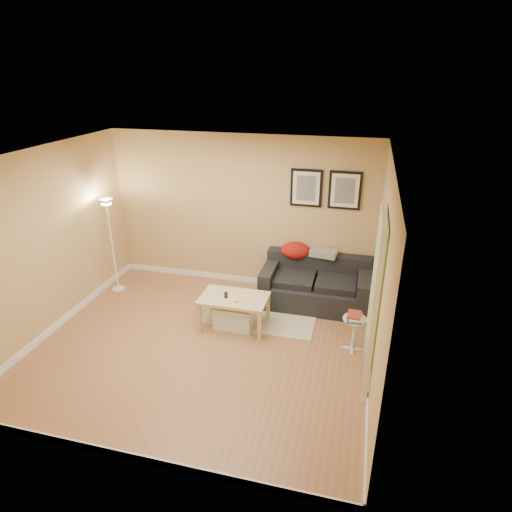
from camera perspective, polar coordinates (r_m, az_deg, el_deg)
name	(u,v)px	position (r m, az deg, el deg)	size (l,w,h in m)	color
floor	(203,345)	(6.21, -7.01, -11.49)	(4.50, 4.50, 0.00)	#A56647
ceiling	(192,157)	(5.18, -8.46, 12.73)	(4.50, 4.50, 0.00)	white
wall_back	(241,212)	(7.33, -1.95, 5.73)	(4.50, 4.50, 0.00)	tan
wall_front	(113,352)	(4.03, -18.28, -11.87)	(4.50, 4.50, 0.00)	tan
wall_left	(46,243)	(6.70, -25.87, 1.50)	(4.00, 4.00, 0.00)	tan
wall_right	(380,280)	(5.22, 16.00, -2.99)	(4.00, 4.00, 0.00)	tan
baseboard_back	(242,279)	(7.80, -1.85, -3.05)	(4.50, 0.02, 0.10)	white
baseboard_front	(130,456)	(4.85, -16.17, -23.95)	(4.50, 0.02, 0.10)	white
baseboard_left	(63,320)	(7.22, -24.04, -7.72)	(0.02, 4.00, 0.10)	white
baseboard_right	(368,367)	(5.87, 14.51, -13.95)	(0.02, 4.00, 0.10)	white
sofa	(315,283)	(7.02, 7.82, -3.53)	(1.70, 0.90, 0.75)	black
red_throw	(295,251)	(7.17, 5.21, 0.70)	(0.48, 0.36, 0.28)	#9B1E0E
plaid_throw	(324,253)	(7.12, 8.87, 0.41)	(0.42, 0.26, 0.10)	tan
framed_print_left	(306,188)	(6.95, 6.62, 8.88)	(0.50, 0.04, 0.60)	black
framed_print_right	(345,190)	(6.90, 11.60, 8.44)	(0.50, 0.04, 0.60)	black
area_rug	(274,320)	(6.71, 2.34, -8.35)	(1.25, 0.85, 0.01)	beige
green_runner	(226,317)	(6.77, -3.96, -8.04)	(0.70, 0.50, 0.01)	#668C4C
coffee_table	(234,312)	(6.45, -2.89, -7.30)	(0.98, 0.60, 0.49)	#DABD84
remote_control	(226,295)	(6.37, -3.97, -5.13)	(0.05, 0.16, 0.02)	black
tape_roll	(236,301)	(6.20, -2.59, -5.91)	(0.07, 0.07, 0.03)	yellow
storage_bin	(235,315)	(6.49, -2.82, -7.76)	(0.58, 0.42, 0.36)	white
side_table	(353,334)	(6.09, 12.67, -9.96)	(0.32, 0.32, 0.49)	white
book_stack	(355,316)	(5.92, 12.85, -7.75)	(0.19, 0.26, 0.08)	navy
floor_lamp	(113,248)	(7.61, -18.31, 0.94)	(0.21, 0.21, 1.63)	white
doorway	(373,306)	(5.21, 15.13, -6.37)	(0.12, 1.01, 2.13)	white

